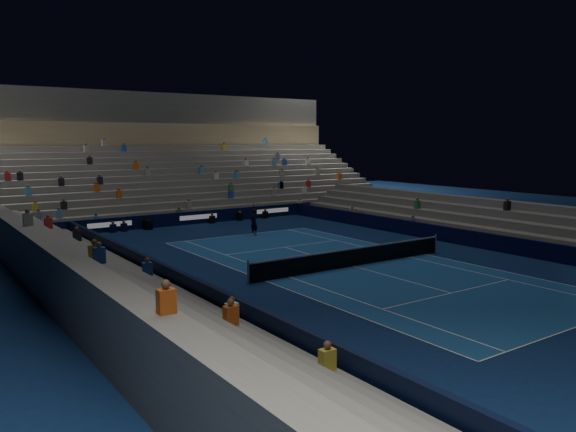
{
  "coord_description": "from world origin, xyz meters",
  "views": [
    {
      "loc": [
        -19.41,
        -21.91,
        6.61
      ],
      "look_at": [
        0.0,
        6.0,
        2.0
      ],
      "focal_mm": 35.3,
      "sensor_mm": 36.0,
      "label": 1
    }
  ],
  "objects": [
    {
      "name": "ground",
      "position": [
        0.0,
        0.0,
        0.0
      ],
      "size": [
        90.0,
        90.0,
        0.0
      ],
      "primitive_type": "plane",
      "color": "#0B1E46",
      "rests_on": "ground"
    },
    {
      "name": "court_surface",
      "position": [
        0.0,
        0.0,
        0.01
      ],
      "size": [
        10.97,
        23.77,
        0.01
      ],
      "primitive_type": "cube",
      "color": "navy",
      "rests_on": "ground"
    },
    {
      "name": "sponsor_barrier_far",
      "position": [
        0.0,
        18.5,
        0.5
      ],
      "size": [
        44.0,
        0.25,
        1.0
      ],
      "primitive_type": "cube",
      "color": "black",
      "rests_on": "ground"
    },
    {
      "name": "sponsor_barrier_east",
      "position": [
        9.7,
        0.0,
        0.5
      ],
      "size": [
        0.25,
        37.0,
        1.0
      ],
      "primitive_type": "cube",
      "color": "black",
      "rests_on": "ground"
    },
    {
      "name": "sponsor_barrier_west",
      "position": [
        -9.7,
        0.0,
        0.5
      ],
      "size": [
        0.25,
        37.0,
        1.0
      ],
      "primitive_type": "cube",
      "color": "black",
      "rests_on": "ground"
    },
    {
      "name": "grandstand_main",
      "position": [
        0.0,
        27.9,
        3.38
      ],
      "size": [
        44.0,
        15.2,
        11.2
      ],
      "color": "slate",
      "rests_on": "ground"
    },
    {
      "name": "grandstand_east",
      "position": [
        13.17,
        0.0,
        0.92
      ],
      "size": [
        5.0,
        37.0,
        2.5
      ],
      "color": "slate",
      "rests_on": "ground"
    },
    {
      "name": "grandstand_west",
      "position": [
        -13.17,
        0.0,
        0.92
      ],
      "size": [
        5.0,
        37.0,
        2.5
      ],
      "color": "slate",
      "rests_on": "ground"
    },
    {
      "name": "tennis_net",
      "position": [
        0.0,
        0.0,
        0.5
      ],
      "size": [
        12.9,
        0.1,
        1.1
      ],
      "color": "#B2B2B7",
      "rests_on": "ground"
    },
    {
      "name": "tennis_player",
      "position": [
        0.79,
        11.31,
        0.94
      ],
      "size": [
        0.8,
        0.67,
        1.88
      ],
      "primitive_type": "imported",
      "rotation": [
        0.0,
        0.0,
        3.51
      ],
      "color": "black",
      "rests_on": "ground"
    },
    {
      "name": "broadcast_camera",
      "position": [
        -4.3,
        17.99,
        0.35
      ],
      "size": [
        0.55,
        1.0,
        0.68
      ],
      "color": "black",
      "rests_on": "ground"
    }
  ]
}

